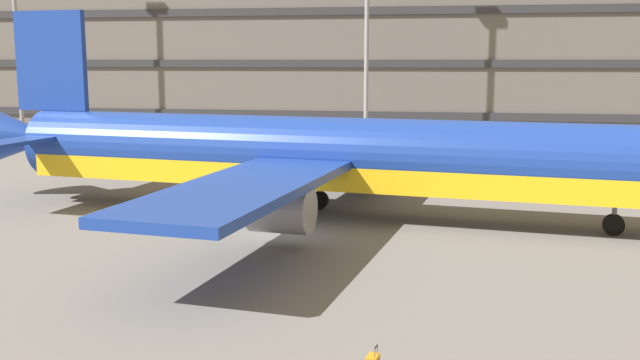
% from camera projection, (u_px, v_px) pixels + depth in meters
% --- Properties ---
extents(ground_plane, '(600.00, 600.00, 0.00)m').
position_uv_depth(ground_plane, '(286.00, 234.00, 31.44)').
color(ground_plane, slate).
extents(terminal_structure, '(131.22, 18.07, 14.07)m').
position_uv_depth(terminal_structure, '(382.00, 63.00, 75.20)').
color(terminal_structure, '#605B56').
rests_on(terminal_structure, ground_plane).
extents(airliner, '(38.08, 31.00, 9.90)m').
position_uv_depth(airliner, '(328.00, 157.00, 34.56)').
color(airliner, navy).
rests_on(airliner, ground_plane).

